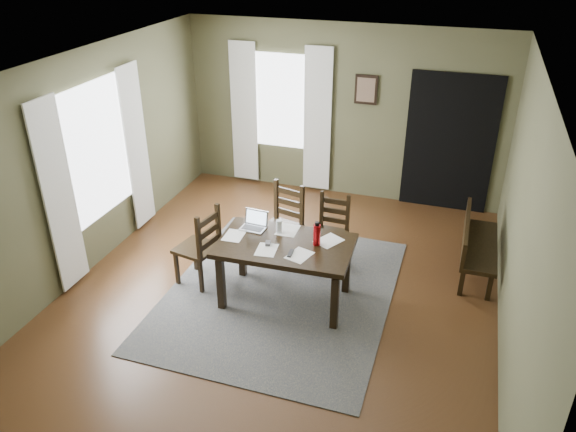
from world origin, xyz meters
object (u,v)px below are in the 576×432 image
(laptop, at_px, (255,223))
(water_bottle, at_px, (317,234))
(chair_back_left, at_px, (283,225))
(bench, at_px, (475,242))
(dining_table, at_px, (285,251))
(chair_end, at_px, (200,247))
(chair_back_right, at_px, (331,231))

(laptop, xyz_separation_m, water_bottle, (0.80, -0.16, 0.08))
(laptop, bearing_deg, chair_back_left, 80.57)
(bench, xyz_separation_m, laptop, (-2.52, -1.06, 0.38))
(dining_table, bearing_deg, chair_back_left, 107.89)
(chair_end, distance_m, laptop, 0.73)
(chair_end, distance_m, chair_back_left, 1.14)
(bench, bearing_deg, water_bottle, 125.34)
(chair_back_left, bearing_deg, laptop, -90.09)
(water_bottle, bearing_deg, bench, 35.34)
(water_bottle, bearing_deg, dining_table, -165.30)
(water_bottle, bearing_deg, chair_back_left, 130.55)
(dining_table, relative_size, bench, 1.19)
(dining_table, distance_m, chair_back_left, 0.93)
(water_bottle, bearing_deg, laptop, 169.01)
(laptop, bearing_deg, chair_back_right, 47.85)
(chair_back_right, bearing_deg, chair_end, -143.57)
(chair_back_right, relative_size, laptop, 3.03)
(chair_back_right, height_order, laptop, laptop)
(chair_end, relative_size, chair_back_right, 1.11)
(bench, bearing_deg, dining_table, 122.41)
(chair_back_right, xyz_separation_m, water_bottle, (0.04, -0.88, 0.44))
(chair_back_right, bearing_deg, bench, 12.53)
(chair_back_left, relative_size, water_bottle, 3.64)
(laptop, distance_m, water_bottle, 0.82)
(dining_table, height_order, chair_end, chair_end)
(chair_end, distance_m, chair_back_right, 1.68)
(bench, xyz_separation_m, water_bottle, (-1.71, -1.21, 0.46))
(dining_table, height_order, water_bottle, water_bottle)
(laptop, bearing_deg, dining_table, -23.95)
(chair_back_right, bearing_deg, chair_back_left, -167.35)
(chair_back_left, bearing_deg, bench, 24.03)
(dining_table, bearing_deg, water_bottle, 12.35)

